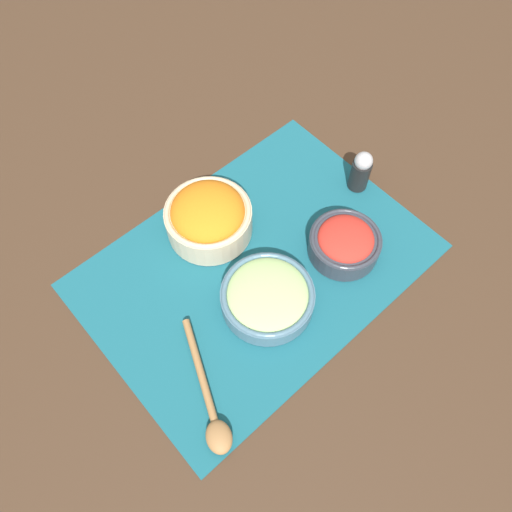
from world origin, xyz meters
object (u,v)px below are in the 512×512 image
at_px(carrot_bowl, 208,216).
at_px(pepper_shaker, 362,172).
at_px(wooden_spoon, 212,411).
at_px(cucumber_bowl, 268,296).
at_px(tomato_bowl, 345,242).

bearing_deg(carrot_bowl, pepper_shaker, -22.58).
bearing_deg(wooden_spoon, cucumber_bowl, 22.78).
bearing_deg(wooden_spoon, carrot_bowl, 51.16).
height_order(cucumber_bowl, carrot_bowl, carrot_bowl).
bearing_deg(tomato_bowl, wooden_spoon, -169.94).
height_order(tomato_bowl, carrot_bowl, carrot_bowl).
relative_size(tomato_bowl, pepper_shaker, 1.43).
xyz_separation_m(cucumber_bowl, wooden_spoon, (-0.18, -0.08, -0.02)).
bearing_deg(cucumber_bowl, wooden_spoon, -157.22).
height_order(carrot_bowl, wooden_spoon, carrot_bowl).
xyz_separation_m(cucumber_bowl, carrot_bowl, (0.02, 0.18, 0.02)).
xyz_separation_m(wooden_spoon, pepper_shaker, (0.48, 0.14, 0.03)).
bearing_deg(pepper_shaker, carrot_bowl, 157.42).
bearing_deg(carrot_bowl, wooden_spoon, -128.84).
bearing_deg(tomato_bowl, cucumber_bowl, 175.03).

